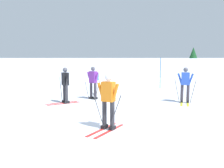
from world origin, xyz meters
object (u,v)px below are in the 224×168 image
at_px(skier_blue, 185,83).
at_px(skier_purple, 93,81).
at_px(skier_orange, 109,98).
at_px(skier_black, 65,84).
at_px(conifer_far_left, 193,58).
at_px(trail_marker_pole, 160,73).

xyz_separation_m(skier_blue, skier_purple, (-4.45, 1.18, -0.00)).
bearing_deg(skier_purple, skier_orange, -83.62).
bearing_deg(skier_black, skier_purple, 37.86).
relative_size(skier_blue, skier_orange, 1.00).
distance_m(skier_blue, conifer_far_left, 16.93).
xyz_separation_m(skier_purple, conifer_far_left, (10.87, 14.44, 1.14)).
relative_size(skier_black, skier_orange, 1.00).
xyz_separation_m(skier_black, trail_marker_pole, (5.90, 5.25, 0.16)).
bearing_deg(skier_blue, conifer_far_left, 67.67).
bearing_deg(conifer_far_left, skier_purple, -126.96).
xyz_separation_m(skier_black, skier_orange, (1.92, -4.35, 0.04)).
bearing_deg(trail_marker_pole, skier_blue, -91.44).
distance_m(skier_purple, trail_marker_pole, 6.24).
height_order(skier_blue, conifer_far_left, conifer_far_left).
relative_size(skier_black, conifer_far_left, 0.52).
xyz_separation_m(skier_black, skier_blue, (5.76, -0.16, 0.04)).
xyz_separation_m(skier_blue, trail_marker_pole, (0.14, 5.42, 0.12)).
bearing_deg(skier_black, trail_marker_pole, 41.69).
distance_m(skier_blue, skier_orange, 5.68).
xyz_separation_m(skier_blue, skier_orange, (-3.85, -4.18, -0.00)).
height_order(skier_black, conifer_far_left, conifer_far_left).
bearing_deg(skier_black, skier_blue, -1.60).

